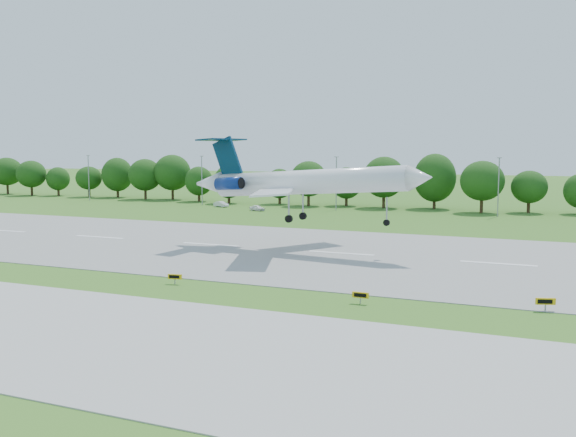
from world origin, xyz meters
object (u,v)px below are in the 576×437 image
object	(u,v)px
taxi_sign_left	(175,277)
service_vehicle_a	(221,204)
airliner	(297,181)
service_vehicle_b	(257,208)

from	to	relation	value
taxi_sign_left	service_vehicle_a	distance (m)	88.32
taxi_sign_left	service_vehicle_a	world-z (taller)	service_vehicle_a
airliner	taxi_sign_left	distance (m)	26.94
service_vehicle_a	service_vehicle_b	xyz separation A→B (m)	(12.22, -5.34, -0.02)
airliner	service_vehicle_a	size ratio (longest dim) A/B	8.80
service_vehicle_a	taxi_sign_left	bearing A→B (deg)	-134.67
taxi_sign_left	airliner	bearing A→B (deg)	70.89
airliner	service_vehicle_b	world-z (taller)	airliner
airliner	service_vehicle_a	xyz separation A→B (m)	(-41.75, 54.24, -8.86)
taxi_sign_left	service_vehicle_b	size ratio (longest dim) A/B	0.39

